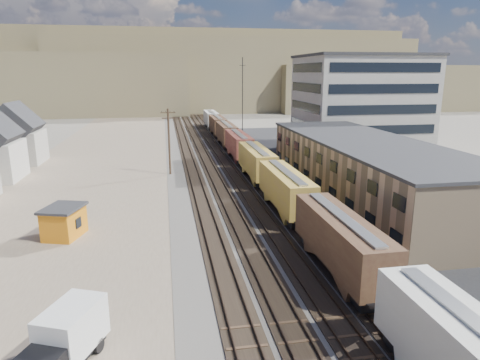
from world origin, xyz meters
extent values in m
plane|color=#6B6356|center=(0.00, 0.00, 0.00)|extent=(300.00, 300.00, 0.00)
cube|color=#4C4742|center=(0.00, 50.00, 0.03)|extent=(18.00, 200.00, 0.06)
cube|color=#776451|center=(-20.00, 40.00, 0.01)|extent=(24.00, 180.00, 0.03)
cube|color=#232326|center=(22.00, 35.00, 0.02)|extent=(26.00, 120.00, 0.04)
cube|color=black|center=(-5.00, 50.00, 0.10)|extent=(2.60, 200.00, 0.08)
cube|color=#38281E|center=(-5.72, 50.00, 0.22)|extent=(0.08, 200.00, 0.16)
cube|color=#38281E|center=(-4.28, 50.00, 0.22)|extent=(0.08, 200.00, 0.16)
cube|color=black|center=(-2.00, 50.00, 0.10)|extent=(2.60, 200.00, 0.08)
cube|color=#38281E|center=(-2.72, 50.00, 0.22)|extent=(0.08, 200.00, 0.16)
cube|color=#38281E|center=(-1.28, 50.00, 0.22)|extent=(0.08, 200.00, 0.16)
cube|color=black|center=(1.00, 50.00, 0.10)|extent=(2.60, 200.00, 0.08)
cube|color=#38281E|center=(0.28, 50.00, 0.22)|extent=(0.08, 200.00, 0.16)
cube|color=#38281E|center=(1.72, 50.00, 0.22)|extent=(0.08, 200.00, 0.16)
cube|color=black|center=(3.80, 50.00, 0.10)|extent=(2.60, 200.00, 0.08)
cube|color=#38281E|center=(3.08, 50.00, 0.22)|extent=(0.08, 200.00, 0.16)
cube|color=#38281E|center=(4.52, 50.00, 0.22)|extent=(0.08, 200.00, 0.16)
cube|color=black|center=(3.80, -4.09, 0.75)|extent=(2.20, 2.20, 0.90)
cube|color=black|center=(3.80, 0.96, 0.75)|extent=(2.20, 2.20, 0.90)
cube|color=black|center=(3.80, 11.11, 0.75)|extent=(2.20, 2.20, 0.90)
cube|color=#43291C|center=(3.80, 6.04, 2.90)|extent=(3.00, 13.34, 3.40)
cube|color=#B7B7B2|center=(3.80, 6.04, 4.68)|extent=(0.90, 12.32, 0.16)
cube|color=black|center=(3.80, 16.16, 0.75)|extent=(2.20, 2.20, 0.90)
cube|color=black|center=(3.80, 26.31, 0.75)|extent=(2.20, 2.20, 0.90)
cube|color=gold|center=(3.80, 21.24, 2.90)|extent=(3.00, 13.34, 3.40)
cube|color=#B7B7B2|center=(3.80, 21.24, 4.68)|extent=(0.90, 12.32, 0.16)
cube|color=black|center=(3.80, 31.36, 0.75)|extent=(2.20, 2.20, 0.90)
cube|color=black|center=(3.80, 41.51, 0.75)|extent=(2.20, 2.20, 0.90)
cube|color=gold|center=(3.80, 36.44, 2.90)|extent=(3.00, 13.34, 3.40)
cube|color=#B7B7B2|center=(3.80, 36.44, 4.68)|extent=(0.90, 12.33, 0.16)
cube|color=black|center=(3.80, 46.56, 0.75)|extent=(2.20, 2.20, 0.90)
cube|color=black|center=(3.80, 56.71, 0.75)|extent=(2.20, 2.20, 0.90)
cube|color=maroon|center=(3.80, 51.64, 2.90)|extent=(3.00, 13.34, 3.40)
cube|color=#B7B7B2|center=(3.80, 51.64, 4.68)|extent=(0.90, 12.33, 0.16)
cube|color=black|center=(3.80, 61.76, 0.75)|extent=(2.20, 2.20, 0.90)
cube|color=black|center=(3.80, 71.91, 0.75)|extent=(2.20, 2.20, 0.90)
cube|color=#43291C|center=(3.80, 66.84, 2.90)|extent=(3.00, 13.34, 3.40)
cube|color=#B7B7B2|center=(3.80, 66.84, 4.68)|extent=(0.90, 12.32, 0.16)
cube|color=black|center=(3.80, 76.96, 0.75)|extent=(2.20, 2.20, 0.90)
cube|color=black|center=(3.80, 87.11, 0.75)|extent=(2.20, 2.20, 0.90)
cube|color=#43291C|center=(3.80, 82.04, 2.90)|extent=(3.00, 13.34, 3.40)
cube|color=#B7B7B2|center=(3.80, 82.04, 4.68)|extent=(0.90, 12.32, 0.16)
cube|color=black|center=(3.80, 92.16, 0.75)|extent=(2.20, 2.20, 0.90)
cube|color=black|center=(3.80, 102.31, 0.75)|extent=(2.20, 2.20, 0.90)
cube|color=beige|center=(3.80, 97.24, 2.90)|extent=(3.00, 13.34, 3.40)
cube|color=#B7B7B2|center=(3.80, 97.24, 4.68)|extent=(0.90, 12.32, 0.16)
cube|color=tan|center=(15.00, 25.00, 3.50)|extent=(12.00, 40.00, 7.00)
cube|color=#2D2D30|center=(15.00, 25.00, 7.10)|extent=(12.40, 40.40, 0.30)
cube|color=black|center=(8.95, 25.00, 2.20)|extent=(0.12, 36.00, 1.20)
cube|color=black|center=(8.95, 25.00, 5.20)|extent=(0.12, 36.00, 1.20)
cube|color=#9E998E|center=(28.00, 55.00, 9.00)|extent=(22.00, 18.00, 18.00)
cube|color=#2D2D30|center=(28.00, 55.00, 18.20)|extent=(22.60, 18.60, 0.50)
cube|color=black|center=(16.95, 55.00, 9.00)|extent=(0.12, 16.00, 16.00)
cube|color=black|center=(28.00, 45.95, 9.00)|extent=(20.00, 0.12, 16.00)
cylinder|color=#382619|center=(-8.50, 42.00, 5.00)|extent=(0.32, 0.32, 10.00)
cube|color=#382619|center=(-8.50, 42.00, 9.40)|extent=(2.20, 0.14, 0.14)
cube|color=#382619|center=(-8.50, 42.00, 8.60)|extent=(1.90, 0.14, 0.14)
cylinder|color=black|center=(-7.90, 42.00, 9.55)|extent=(0.08, 0.08, 0.22)
cylinder|color=black|center=(6.00, 60.00, 9.00)|extent=(0.16, 0.16, 18.00)
cube|color=black|center=(6.00, 60.00, 16.50)|extent=(1.20, 0.08, 0.08)
cube|color=#9E998E|center=(-34.00, 55.00, 2.75)|extent=(8.00, 8.00, 5.50)
cube|color=#2D2D30|center=(-34.00, 55.00, 6.40)|extent=(8.15, 8.16, 8.15)
cube|color=brown|center=(-60.00, 150.00, 11.00)|extent=(120.00, 40.00, 22.00)
cube|color=brown|center=(20.00, 160.00, 14.00)|extent=(140.00, 45.00, 28.00)
cube|color=brown|center=(90.00, 150.00, 9.00)|extent=(110.00, 38.00, 18.00)
cube|color=brown|center=(-10.00, 180.00, 16.00)|extent=(200.00, 60.00, 32.00)
cube|color=silver|center=(-14.38, -1.09, 1.87)|extent=(3.52, 4.32, 2.43)
cylinder|color=black|center=(-13.19, -0.78, 0.42)|extent=(0.58, 0.88, 0.84)
cube|color=orange|center=(-18.77, 17.71, 1.39)|extent=(3.75, 4.37, 2.79)
cube|color=#2D2D30|center=(-18.77, 17.71, 2.88)|extent=(4.22, 4.84, 0.23)
cube|color=black|center=(-17.39, 17.29, 1.49)|extent=(0.36, 0.92, 0.93)
imported|color=navy|center=(22.93, 47.51, 0.78)|extent=(4.60, 6.14, 1.55)
imported|color=white|center=(27.63, 48.67, 0.72)|extent=(2.29, 4.43, 1.44)
camera|label=1|loc=(-9.03, -22.61, 15.13)|focal=32.00mm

